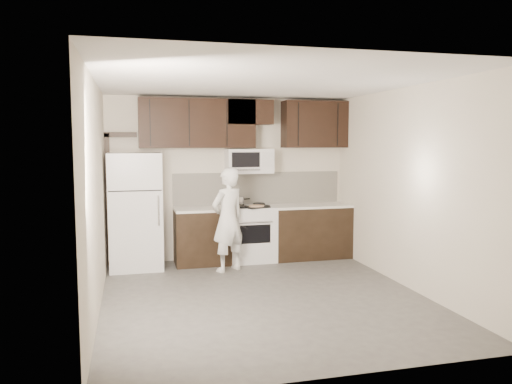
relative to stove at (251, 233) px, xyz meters
name	(u,v)px	position (x,y,z in m)	size (l,w,h in m)	color
floor	(264,297)	(-0.30, -1.94, -0.46)	(4.50, 4.50, 0.00)	#4B4846
back_wall	(229,179)	(-0.30, 0.31, 0.89)	(4.00, 4.00, 0.00)	beige
ceiling	(264,82)	(-0.30, -1.94, 2.24)	(4.50, 4.50, 0.00)	white
counter_run	(268,233)	(0.30, 0.00, 0.00)	(2.95, 0.64, 0.91)	black
stove	(251,233)	(0.00, 0.00, 0.00)	(0.76, 0.66, 0.94)	silver
backsplash	(258,188)	(0.20, 0.30, 0.72)	(2.90, 0.02, 0.54)	silver
upper_cabinets	(243,123)	(-0.09, 0.14, 1.82)	(3.48, 0.35, 0.78)	black
microwave	(249,161)	(0.00, 0.12, 1.19)	(0.76, 0.42, 0.40)	silver
refrigerator	(135,211)	(-1.85, -0.05, 0.44)	(0.80, 0.76, 1.80)	silver
door_trim	(111,187)	(-2.22, 0.27, 0.79)	(0.50, 0.08, 2.12)	black
saucepan	(238,201)	(-0.18, 0.15, 0.53)	(0.32, 0.20, 0.18)	silver
baking_tray	(257,207)	(0.05, -0.18, 0.46)	(0.37, 0.28, 0.02)	black
pizza	(257,206)	(0.05, -0.18, 0.48)	(0.25, 0.25, 0.02)	beige
person	(228,220)	(-0.49, -0.55, 0.33)	(0.58, 0.38, 1.58)	silver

